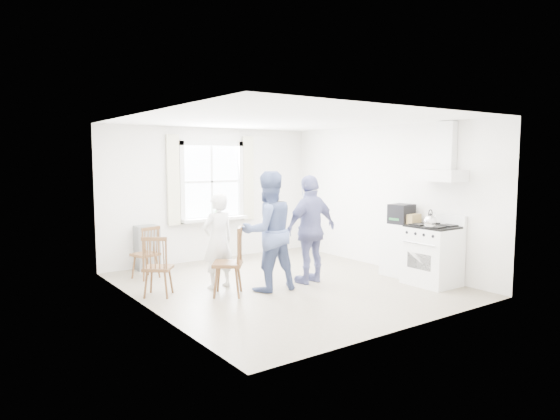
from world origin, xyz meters
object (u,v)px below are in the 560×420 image
object	(u,v)px
windsor_chair_b	(156,260)
person_left	(218,241)
stereo_stack	(402,214)
windsor_chair_a	(149,247)
windsor_chair_c	(235,253)
person_mid	(268,231)
gas_stove	(432,255)
low_cabinet	(401,250)
person_right	(311,229)

from	to	relation	value
windsor_chair_b	person_left	world-z (taller)	person_left
stereo_stack	windsor_chair_a	size ratio (longest dim) A/B	0.46
windsor_chair_c	person_mid	distance (m)	0.62
windsor_chair_a	windsor_chair_c	xyz separation A→B (m)	(0.68, -1.68, 0.08)
gas_stove	person_mid	xyz separation A→B (m)	(-2.32, 1.24, 0.42)
low_cabinet	person_mid	xyz separation A→B (m)	(-2.39, 0.54, 0.46)
low_cabinet	windsor_chair_b	bearing A→B (deg)	164.05
person_right	windsor_chair_a	bearing A→B (deg)	-45.51
gas_stove	windsor_chair_c	size ratio (longest dim) A/B	1.09
person_right	stereo_stack	bearing A→B (deg)	156.50
windsor_chair_c	person_right	distance (m)	1.40
stereo_stack	person_mid	size ratio (longest dim) A/B	0.22
person_right	windsor_chair_c	bearing A→B (deg)	-7.76
gas_stove	windsor_chair_c	xyz separation A→B (m)	(-2.87, 1.28, 0.14)
person_mid	windsor_chair_b	bearing A→B (deg)	-14.95
person_right	low_cabinet	bearing A→B (deg)	156.32
gas_stove	windsor_chair_c	world-z (taller)	gas_stove
gas_stove	windsor_chair_b	distance (m)	4.28
windsor_chair_b	person_mid	size ratio (longest dim) A/B	0.50
stereo_stack	gas_stove	bearing A→B (deg)	-95.07
gas_stove	person_left	world-z (taller)	person_left
person_left	person_mid	size ratio (longest dim) A/B	0.81
gas_stove	person_mid	size ratio (longest dim) A/B	0.62
gas_stove	low_cabinet	world-z (taller)	gas_stove
windsor_chair_c	person_left	size ratio (longest dim) A/B	0.70
low_cabinet	windsor_chair_a	xyz separation A→B (m)	(-3.62, 2.26, 0.09)
windsor_chair_b	person_left	size ratio (longest dim) A/B	0.61
stereo_stack	windsor_chair_b	size ratio (longest dim) A/B	0.45
person_left	person_right	bearing A→B (deg)	152.68
low_cabinet	person_left	bearing A→B (deg)	159.43
low_cabinet	windsor_chair_c	xyz separation A→B (m)	(-2.94, 0.58, 0.18)
windsor_chair_a	person_right	distance (m)	2.71
person_left	person_right	distance (m)	1.50
person_left	person_mid	world-z (taller)	person_mid
windsor_chair_c	windsor_chair_a	bearing A→B (deg)	111.95
person_mid	windsor_chair_c	bearing A→B (deg)	1.01
gas_stove	person_mid	world-z (taller)	person_mid
stereo_stack	windsor_chair_b	world-z (taller)	stereo_stack
low_cabinet	windsor_chair_a	bearing A→B (deg)	147.99
windsor_chair_c	person_right	size ratio (longest dim) A/B	0.59
windsor_chair_a	person_mid	bearing A→B (deg)	-54.55
low_cabinet	person_mid	world-z (taller)	person_mid
low_cabinet	stereo_stack	world-z (taller)	stereo_stack
gas_stove	person_right	xyz separation A→B (m)	(-1.50, 1.22, 0.39)
gas_stove	stereo_stack	size ratio (longest dim) A/B	2.74
windsor_chair_a	windsor_chair_c	bearing A→B (deg)	-68.05
windsor_chair_a	person_right	xyz separation A→B (m)	(2.05, -1.74, 0.33)
windsor_chair_a	person_mid	size ratio (longest dim) A/B	0.49
windsor_chair_a	person_mid	distance (m)	2.15
low_cabinet	windsor_chair_c	distance (m)	3.00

